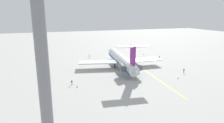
{
  "coord_description": "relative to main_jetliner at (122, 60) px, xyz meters",
  "views": [
    {
      "loc": [
        -74.91,
        37.58,
        21.85
      ],
      "look_at": [
        -1.23,
        11.72,
        2.69
      ],
      "focal_mm": 31.94,
      "sensor_mm": 36.0,
      "label": 1
    }
  ],
  "objects": [
    {
      "name": "light_mast",
      "position": [
        -61.44,
        29.81,
        13.36
      ],
      "size": [
        4.0,
        0.7,
        30.49
      ],
      "color": "slate",
      "rests_on": "ground"
    },
    {
      "name": "ground_crew_near_nose",
      "position": [
        -14.2,
        -19.21,
        -2.08
      ],
      "size": [
        0.33,
        0.3,
        1.65
      ],
      "rotation": [
        0.0,
        0.0,
        2.29
      ],
      "color": "black",
      "rests_on": "ground"
    },
    {
      "name": "safety_cone_wingtip",
      "position": [
        20.58,
        -21.03,
        -2.85
      ],
      "size": [
        0.4,
        0.4,
        0.55
      ],
      "primitive_type": "cone",
      "color": "#EA590F",
      "rests_on": "ground"
    },
    {
      "name": "ground_crew_starboard",
      "position": [
        8.84,
        -23.29,
        -2.04
      ],
      "size": [
        0.29,
        0.37,
        1.71
      ],
      "rotation": [
        0.0,
        0.0,
        3.77
      ],
      "color": "black",
      "rests_on": "ground"
    },
    {
      "name": "safety_cone_nose",
      "position": [
        -19.22,
        -12.86,
        -2.85
      ],
      "size": [
        0.4,
        0.4,
        0.55
      ],
      "primitive_type": "cone",
      "color": "#EA590F",
      "rests_on": "ground"
    },
    {
      "name": "taxiway_centreline",
      "position": [
        1.1,
        -7.84,
        -3.12
      ],
      "size": [
        70.71,
        7.27,
        0.01
      ],
      "primitive_type": "cube",
      "rotation": [
        0.0,
        0.0,
        -0.1
      ],
      "color": "gold",
      "rests_on": "ground"
    },
    {
      "name": "ground",
      "position": [
        2.32,
        -7.86,
        -3.13
      ],
      "size": [
        334.93,
        334.93,
        0.0
      ],
      "primitive_type": "plane",
      "color": "#ADADA8"
    },
    {
      "name": "main_jetliner",
      "position": [
        0.0,
        0.0,
        0.0
      ],
      "size": [
        39.36,
        34.84,
        11.47
      ],
      "rotation": [
        0.0,
        0.0,
        -0.13
      ],
      "color": "silver",
      "rests_on": "ground"
    },
    {
      "name": "ground_crew_near_tail",
      "position": [
        22.28,
        8.38,
        -2.04
      ],
      "size": [
        0.43,
        0.27,
        1.72
      ],
      "rotation": [
        0.0,
        0.0,
        1.66
      ],
      "color": "black",
      "rests_on": "ground"
    },
    {
      "name": "safety_cone_tail",
      "position": [
        -15.85,
        20.96,
        -2.85
      ],
      "size": [
        0.4,
        0.4,
        0.55
      ],
      "primitive_type": "cone",
      "color": "#EA590F",
      "rests_on": "ground"
    },
    {
      "name": "ground_crew_portside",
      "position": [
        -13.4,
        22.16,
        -2.08
      ],
      "size": [
        0.27,
        0.41,
        1.66
      ],
      "rotation": [
        0.0,
        0.0,
        3.41
      ],
      "color": "black",
      "rests_on": "ground"
    }
  ]
}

